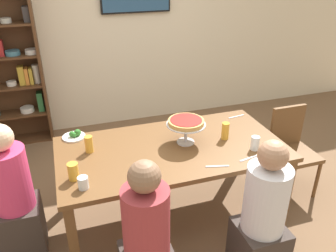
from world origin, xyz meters
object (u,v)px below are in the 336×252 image
Objects in this scene: dining_table at (172,155)px; water_glass_clear_near at (83,183)px; diner_near_left at (147,248)px; chair_head_east at (291,146)px; deep_dish_pizza_stand at (186,124)px; beer_glass_amber_spare at (225,131)px; salad_plate_near_diner at (191,123)px; cutlery_fork_near at (236,116)px; salad_plate_far_diner at (75,135)px; diner_head_west at (15,202)px; cutlery_fork_far at (249,158)px; beer_glass_amber_tall at (73,172)px; beer_glass_amber_short at (89,144)px; water_glass_clear_far at (255,143)px; diner_near_right at (262,222)px; cutlery_knife_near at (217,166)px.

water_glass_clear_near is (-0.76, -0.34, 0.12)m from dining_table.
chair_head_east is (1.70, 0.81, -0.01)m from diner_near_left.
beer_glass_amber_spare is (0.35, -0.04, -0.10)m from deep_dish_pizza_stand.
salad_plate_near_diner is at bearing -16.10° from chair_head_east.
cutlery_fork_near is at bearing 3.69° from salad_plate_near_diner.
salad_plate_near_diner is 1.02× the size of salad_plate_far_diner.
salad_plate_near_diner is 1.14× the size of cutlery_fork_near.
diner_head_west is 2.54m from chair_head_east.
dining_table is 0.64m from cutlery_fork_far.
beer_glass_amber_short is (0.15, 0.35, 0.01)m from beer_glass_amber_tall.
salad_plate_far_diner is 1.55m from water_glass_clear_far.
diner_head_west is 8.80× the size of beer_glass_amber_tall.
beer_glass_amber_tall is (0.46, -0.20, 0.31)m from diner_head_west.
water_glass_clear_near is at bearing -165.18° from beer_glass_amber_spare.
beer_glass_amber_short is at bearing 48.65° from diner_near_right.
cutlery_knife_near is at bearing 173.29° from cutlery_fork_far.
cutlery_fork_near is 0.77m from cutlery_fork_far.
salad_plate_far_diner is (-1.07, 0.10, 0.00)m from salad_plate_near_diner.
cutlery_fork_far is at bearing -136.48° from water_glass_clear_far.
dining_table is at bearing -12.10° from beer_glass_amber_short.
diner_head_west is 0.59m from beer_glass_amber_tall.
beer_glass_amber_tall is at bearing -165.64° from deep_dish_pizza_stand.
diner_near_left is 5.72× the size of salad_plate_far_diner.
water_glass_clear_far is at bearing -21.58° from dining_table.
beer_glass_amber_short reaches higher than salad_plate_far_diner.
beer_glass_amber_short reaches higher than chair_head_east.
diner_near_left is 3.45× the size of deep_dish_pizza_stand.
salad_plate_far_diner is at bearing 43.46° from diner_near_right.
beer_glass_amber_short is 1.29m from cutlery_fork_far.
beer_glass_amber_tall reaches higher than dining_table.
diner_head_west is at bearing 179.94° from beer_glass_amber_spare.
salad_plate_far_diner is 1.54× the size of beer_glass_amber_tall.
deep_dish_pizza_stand is at bearing -120.43° from salad_plate_near_diner.
dining_table is 15.91× the size of water_glass_clear_far.
dining_table is 0.46m from cutlery_knife_near.
salad_plate_far_diner is 1.12× the size of cutlery_knife_near.
water_glass_clear_far is 0.64m from cutlery_fork_near.
diner_head_west reaches higher than water_glass_clear_near.
deep_dish_pizza_stand is at bearing 122.43° from cutlery_fork_far.
chair_head_east is 0.85m from beer_glass_amber_spare.
deep_dish_pizza_stand reaches higher than chair_head_east.
salad_plate_far_diner is at bearing 40.16° from diner_head_west.
dining_table is 12.54× the size of beer_glass_amber_spare.
diner_near_right is at bearing -53.01° from cutlery_knife_near.
beer_glass_amber_spare is at bearing 41.50° from cutlery_fork_near.
cutlery_knife_near is at bearing -39.41° from salad_plate_far_diner.
diner_near_right is 1.32× the size of chair_head_east.
chair_head_east is 0.89m from cutlery_fork_far.
beer_glass_amber_short is at bearing 164.15° from cutlery_knife_near.
diner_head_west is (-0.84, 0.76, 0.00)m from diner_near_left.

